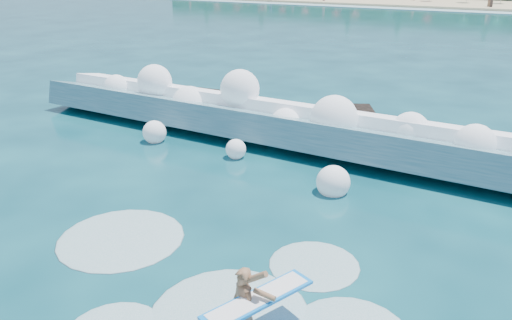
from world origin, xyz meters
name	(u,v)px	position (x,y,z in m)	size (l,w,h in m)	color
ground	(166,217)	(0.00, 0.00, 0.00)	(200.00, 200.00, 0.00)	#083542
beach	(500,5)	(0.00, 78.00, 0.20)	(140.00, 20.00, 0.40)	tan
wet_band	(491,12)	(0.00, 67.00, 0.04)	(140.00, 5.00, 0.08)	silver
breaking_wave	(262,121)	(-1.04, 6.83, 0.59)	(19.76, 3.01, 1.70)	teal
rock_cluster	(267,118)	(-1.36, 7.78, 0.42)	(8.13, 3.31, 1.34)	black
surfer_with_board	(246,306)	(4.02, -2.65, 0.57)	(1.22, 2.79, 1.56)	#946645
wave_spray	(259,110)	(-1.10, 6.65, 1.09)	(15.72, 4.94, 2.51)	white
surf_foam	(206,287)	(2.60, -1.92, 0.00)	(9.21, 5.66, 0.15)	silver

